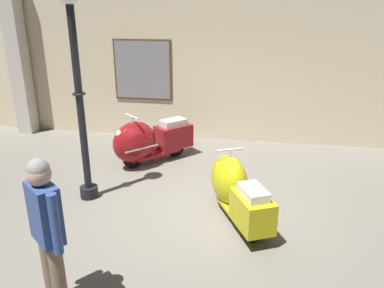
{
  "coord_description": "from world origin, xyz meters",
  "views": [
    {
      "loc": [
        0.8,
        -4.69,
        2.82
      ],
      "look_at": [
        -0.24,
        1.11,
        0.7
      ],
      "focal_mm": 34.78,
      "sensor_mm": 36.0,
      "label": 1
    }
  ],
  "objects_px": {
    "scooter_1": "(235,189)",
    "lamppost": "(78,80)",
    "visitor_0": "(47,227)",
    "scooter_0": "(147,141)"
  },
  "relations": [
    {
      "from": "scooter_0",
      "to": "lamppost",
      "type": "bearing_deg",
      "value": 22.25
    },
    {
      "from": "lamppost",
      "to": "visitor_0",
      "type": "bearing_deg",
      "value": -72.42
    },
    {
      "from": "scooter_1",
      "to": "visitor_0",
      "type": "height_order",
      "value": "visitor_0"
    },
    {
      "from": "lamppost",
      "to": "scooter_1",
      "type": "bearing_deg",
      "value": -4.59
    },
    {
      "from": "visitor_0",
      "to": "scooter_1",
      "type": "bearing_deg",
      "value": 0.88
    },
    {
      "from": "scooter_1",
      "to": "visitor_0",
      "type": "bearing_deg",
      "value": 116.5
    },
    {
      "from": "scooter_1",
      "to": "lamppost",
      "type": "bearing_deg",
      "value": 59.44
    },
    {
      "from": "scooter_1",
      "to": "lamppost",
      "type": "xyz_separation_m",
      "value": [
        -2.33,
        0.19,
        1.44
      ]
    },
    {
      "from": "scooter_1",
      "to": "scooter_0",
      "type": "bearing_deg",
      "value": 20.89
    },
    {
      "from": "lamppost",
      "to": "visitor_0",
      "type": "xyz_separation_m",
      "value": [
        0.72,
        -2.28,
        -0.94
      ]
    }
  ]
}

